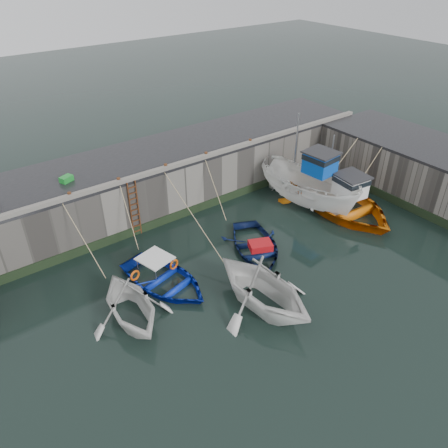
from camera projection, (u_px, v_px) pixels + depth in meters
ground at (293, 328)px, 17.91m from camera, size 120.00×120.00×0.00m
quay_back at (146, 182)px, 25.51m from camera, size 30.00×5.00×3.00m
quay_right at (442, 177)px, 26.01m from camera, size 5.00×15.00×3.00m
road_back at (143, 157)px, 24.65m from camera, size 30.00×5.00×0.16m
kerb_back at (163, 169)px, 22.97m from camera, size 30.00×0.30×0.20m
algae_back at (169, 218)px, 24.48m from camera, size 30.00×0.08×0.50m
algae_right at (412, 208)px, 25.42m from camera, size 0.08×15.00×0.50m
ladder at (135, 209)px, 22.72m from camera, size 0.51×0.08×3.20m
boat_near_white at (132, 318)px, 18.35m from camera, size 4.04×4.57×2.24m
boat_near_white_rope at (94, 270)px, 21.07m from camera, size 0.04×4.03×3.10m
boat_near_blue at (165, 284)px, 20.17m from camera, size 4.50×5.48×0.99m
boat_near_blue_rope at (131, 248)px, 22.53m from camera, size 0.04×3.28×3.10m
boat_near_blacktrim at (262, 305)px, 19.00m from camera, size 4.88×5.53×2.73m
boat_near_blacktrim_rope at (194, 247)px, 22.62m from camera, size 0.04×6.30×3.10m
boat_near_navy at (255, 250)px, 22.44m from camera, size 4.80×5.46×0.94m
boat_near_navy_rope at (214, 219)px, 24.94m from camera, size 0.04×3.55×3.10m
boat_far_white at (309, 188)px, 25.64m from camera, size 3.31×7.18×5.69m
boat_far_orange at (340, 202)px, 25.55m from camera, size 6.15×8.05×4.56m
fish_crate at (66, 179)px, 21.88m from camera, size 0.73×0.61×0.29m
bollard_a at (70, 195)px, 20.52m from camera, size 0.18×0.18×0.28m
bollard_b at (119, 180)px, 21.77m from camera, size 0.18×0.18×0.28m
bollard_c at (166, 166)px, 23.12m from camera, size 0.18×0.18×0.28m
bollard_d at (206, 154)px, 24.41m from camera, size 0.18×0.18×0.28m
bollard_e at (250, 141)px, 26.01m from camera, size 0.18×0.18×0.28m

